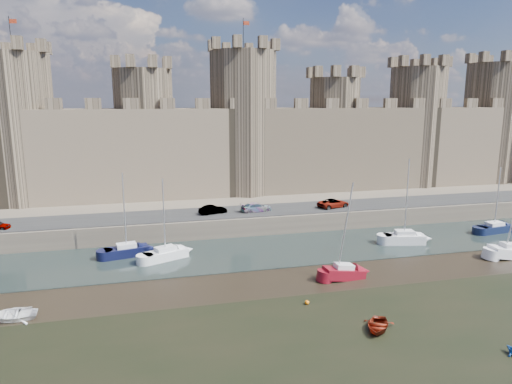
% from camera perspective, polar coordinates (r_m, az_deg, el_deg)
% --- Properties ---
extents(ground, '(160.00, 160.00, 0.00)m').
position_cam_1_polar(ground, '(34.93, 13.01, -19.61)').
color(ground, black).
rests_on(ground, ground).
extents(water_channel, '(160.00, 12.00, 0.08)m').
position_cam_1_polar(water_channel, '(55.37, 1.79, -7.31)').
color(water_channel, black).
rests_on(water_channel, ground).
extents(quay, '(160.00, 60.00, 2.50)m').
position_cam_1_polar(quay, '(89.20, -4.38, 0.71)').
color(quay, '#4C443A').
rests_on(quay, ground).
extents(road, '(160.00, 7.00, 0.10)m').
position_cam_1_polar(road, '(63.98, -0.58, -2.38)').
color(road, black).
rests_on(road, quay).
extents(castle, '(108.50, 11.00, 29.00)m').
position_cam_1_polar(castle, '(75.95, -3.49, 6.78)').
color(castle, '#42382B').
rests_on(castle, quay).
extents(car_1, '(4.01, 2.23, 1.25)m').
position_cam_1_polar(car_1, '(62.49, -5.42, -2.22)').
color(car_1, gray).
rests_on(car_1, quay).
extents(car_2, '(4.64, 2.51, 1.28)m').
position_cam_1_polar(car_2, '(63.52, 0.04, -1.93)').
color(car_2, gray).
rests_on(car_2, quay).
extents(car_3, '(5.16, 3.39, 1.32)m').
position_cam_1_polar(car_3, '(66.84, 9.65, -1.40)').
color(car_3, gray).
rests_on(car_3, quay).
extents(sailboat_0, '(5.31, 3.76, 9.27)m').
position_cam_1_polar(sailboat_0, '(53.15, -11.25, -7.55)').
color(sailboat_0, silver).
rests_on(sailboat_0, ground).
extents(sailboat_1, '(5.15, 2.80, 9.78)m').
position_cam_1_polar(sailboat_1, '(55.14, -15.86, -7.03)').
color(sailboat_1, black).
rests_on(sailboat_1, ground).
extents(sailboat_2, '(5.26, 2.92, 10.72)m').
position_cam_1_polar(sailboat_2, '(60.54, 18.02, -5.43)').
color(sailboat_2, silver).
rests_on(sailboat_2, ground).
extents(sailboat_3, '(5.34, 2.65, 8.99)m').
position_cam_1_polar(sailboat_3, '(70.42, 27.63, -3.96)').
color(sailboat_3, black).
rests_on(sailboat_3, ground).
extents(sailboat_4, '(4.37, 1.96, 9.95)m').
position_cam_1_polar(sailboat_4, '(47.76, 10.91, -9.76)').
color(sailboat_4, maroon).
rests_on(sailboat_4, ground).
extents(sailboat_5, '(5.08, 2.24, 10.73)m').
position_cam_1_polar(sailboat_5, '(60.37, 29.22, -6.49)').
color(sailboat_5, white).
rests_on(sailboat_5, ground).
extents(dinghy_4, '(3.89, 4.18, 0.71)m').
position_cam_1_polar(dinghy_4, '(38.62, 14.96, -15.91)').
color(dinghy_4, '#67190B').
rests_on(dinghy_4, ground).
extents(dinghy_6, '(3.79, 2.80, 0.76)m').
position_cam_1_polar(dinghy_6, '(43.75, -28.08, -13.52)').
color(dinghy_6, silver).
rests_on(dinghy_6, ground).
extents(buoy_1, '(0.40, 0.40, 0.40)m').
position_cam_1_polar(buoy_1, '(41.88, 6.39, -13.55)').
color(buoy_1, orange).
rests_on(buoy_1, ground).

